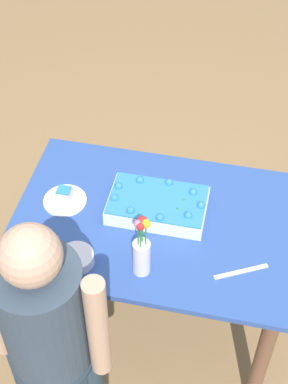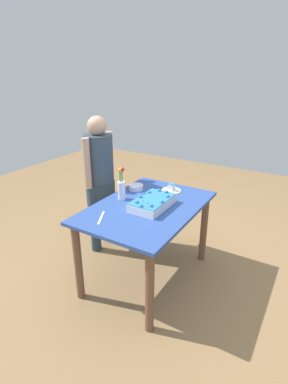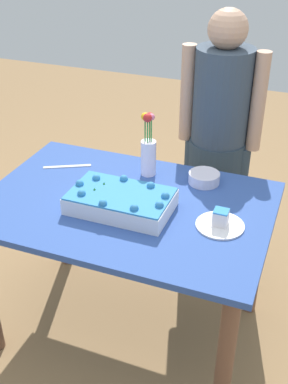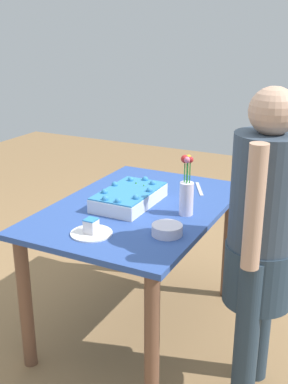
{
  "view_description": "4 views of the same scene",
  "coord_description": "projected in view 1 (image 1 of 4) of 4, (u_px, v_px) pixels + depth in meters",
  "views": [
    {
      "loc": [
        0.32,
        -1.7,
        2.78
      ],
      "look_at": [
        -0.06,
        0.05,
        0.89
      ],
      "focal_mm": 55.0,
      "sensor_mm": 36.0,
      "label": 1
    },
    {
      "loc": [
        2.12,
        1.25,
        1.91
      ],
      "look_at": [
        0.03,
        -0.01,
        0.91
      ],
      "focal_mm": 28.0,
      "sensor_mm": 36.0,
      "label": 2
    },
    {
      "loc": [
        -0.72,
        1.65,
        1.92
      ],
      "look_at": [
        -0.07,
        -0.03,
        0.83
      ],
      "focal_mm": 45.0,
      "sensor_mm": 36.0,
      "label": 3
    },
    {
      "loc": [
        -2.18,
        -1.14,
        1.73
      ],
      "look_at": [
        0.0,
        -0.03,
        0.86
      ],
      "focal_mm": 45.0,
      "sensor_mm": 36.0,
      "label": 4
    }
  ],
  "objects": [
    {
      "name": "serving_plate_with_slice",
      "position": [
        65.0,
        198.0,
        2.71
      ],
      "size": [
        0.2,
        0.2,
        0.08
      ],
      "color": "white",
      "rests_on": "dining_table"
    },
    {
      "name": "dining_table",
      "position": [
        155.0,
        239.0,
        2.74
      ],
      "size": [
        1.28,
        0.87,
        0.77
      ],
      "color": "#2E4D99",
      "rests_on": "ground_plane"
    },
    {
      "name": "sheet_cake",
      "position": [
        157.0,
        205.0,
        2.65
      ],
      "size": [
        0.44,
        0.26,
        0.1
      ],
      "color": "white",
      "rests_on": "dining_table"
    },
    {
      "name": "cake_knife",
      "position": [
        241.0,
        272.0,
        2.45
      ],
      "size": [
        0.22,
        0.13,
        0.0
      ],
      "primitive_type": "cube",
      "rotation": [
        0.0,
        0.0,
        3.62
      ],
      "color": "silver",
      "rests_on": "dining_table"
    },
    {
      "name": "ground_plane",
      "position": [
        153.0,
        313.0,
        3.21
      ],
      "size": [
        8.0,
        8.0,
        0.0
      ],
      "primitive_type": "plane",
      "color": "#957149"
    },
    {
      "name": "person_standing",
      "position": [
        51.0,
        346.0,
        2.13
      ],
      "size": [
        0.45,
        0.31,
        1.49
      ],
      "rotation": [
        0.0,
        0.0,
        1.57
      ],
      "color": "#293A4A",
      "rests_on": "ground_plane"
    },
    {
      "name": "fruit_bowl",
      "position": [
        77.0,
        258.0,
        2.47
      ],
      "size": [
        0.15,
        0.15,
        0.05
      ],
      "primitive_type": "cylinder",
      "color": "silver",
      "rests_on": "dining_table"
    },
    {
      "name": "flower_vase",
      "position": [
        142.0,
        252.0,
        2.37
      ],
      "size": [
        0.07,
        0.07,
        0.32
      ],
      "color": "white",
      "rests_on": "dining_table"
    }
  ]
}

